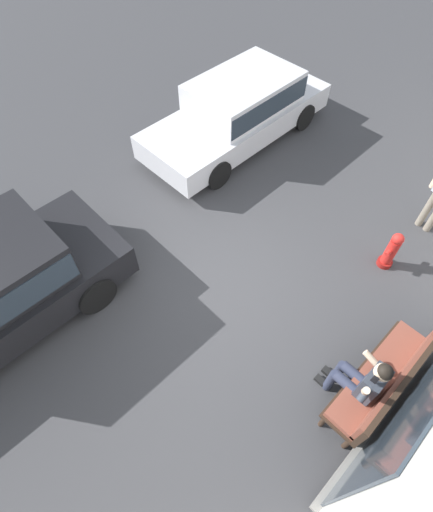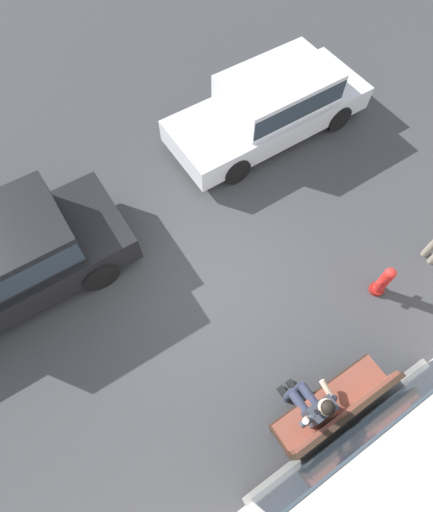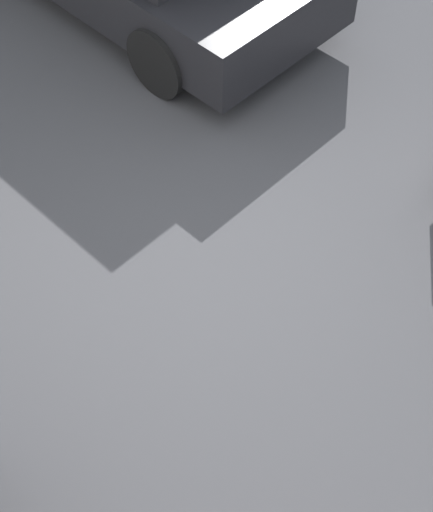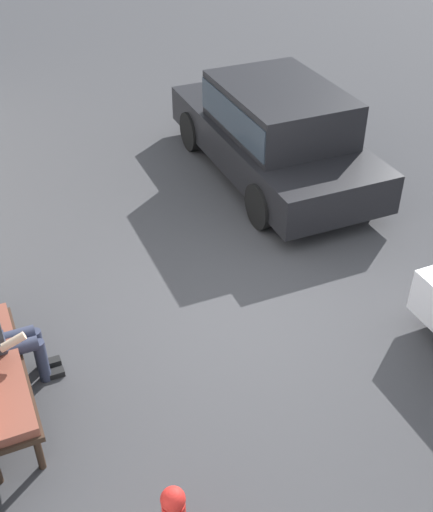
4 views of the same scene
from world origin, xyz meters
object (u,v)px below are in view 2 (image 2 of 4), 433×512
object	(u,v)px
person_on_phone	(313,406)
fire_hydrant	(383,281)
bench	(338,408)
parked_car_mid	(2,260)
parked_car_near	(272,103)

from	to	relation	value
person_on_phone	fire_hydrant	xyz separation A→B (m)	(-2.44, -0.92, -0.34)
bench	fire_hydrant	bearing A→B (deg)	-151.80
person_on_phone	parked_car_mid	size ratio (longest dim) A/B	0.31
parked_car_near	parked_car_mid	xyz separation A→B (m)	(6.13, 0.61, 0.08)
person_on_phone	parked_car_near	bearing A→B (deg)	-121.42
fire_hydrant	parked_car_mid	bearing A→B (deg)	-34.73
parked_car_near	parked_car_mid	bearing A→B (deg)	5.70
parked_car_near	parked_car_mid	distance (m)	6.16
person_on_phone	parked_car_mid	xyz separation A→B (m)	(2.92, -4.64, 0.11)
bench	fire_hydrant	distance (m)	2.43
bench	person_on_phone	xyz separation A→B (m)	(0.31, -0.23, 0.12)
parked_car_mid	fire_hydrant	xyz separation A→B (m)	(-5.37, 3.72, -0.45)
bench	parked_car_mid	bearing A→B (deg)	-56.42
parked_car_mid	person_on_phone	bearing A→B (deg)	122.21
bench	parked_car_mid	xyz separation A→B (m)	(3.23, -4.87, 0.23)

